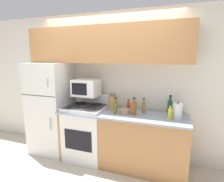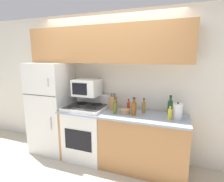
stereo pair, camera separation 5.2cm
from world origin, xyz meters
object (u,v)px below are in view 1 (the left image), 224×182
bottle_olive_oil (115,107)px  kettle (177,111)px  microwave (87,87)px  bottle_wine_green (170,106)px  bottle_hot_sauce (128,106)px  refrigerator (51,108)px  stove (86,131)px  bottle_whiskey (134,108)px  bottle_vinegar (144,107)px  bottle_cooking_spray (170,113)px  bowl (125,111)px  knife_block (113,103)px

bottle_olive_oil → kettle: bottle_olive_oil is taller
microwave → kettle: microwave is taller
bottle_wine_green → bottle_hot_sauce: (-0.66, -0.04, -0.04)m
microwave → bottle_wine_green: microwave is taller
refrigerator → bottle_hot_sauce: (1.46, 0.13, 0.14)m
stove → bottle_whiskey: 1.00m
bottle_olive_oil → refrigerator: bearing=175.5°
refrigerator → bottle_vinegar: size_ratio=7.00×
bottle_cooking_spray → bottle_hot_sauce: bottle_cooking_spray is taller
bottle_wine_green → bottle_cooking_spray: bottle_wine_green is taller
bowl → bottle_wine_green: (0.67, 0.21, 0.08)m
stove → microwave: microwave is taller
bottle_wine_green → bottle_olive_oil: (-0.81, -0.27, -0.02)m
microwave → bottle_whiskey: (0.87, -0.14, -0.25)m
microwave → bowl: size_ratio=2.44×
kettle → refrigerator: bearing=179.5°
bottle_wine_green → kettle: bottle_wine_green is taller
refrigerator → bowl: refrigerator is taller
refrigerator → bottle_hot_sauce: bearing=4.9°
knife_block → bottle_vinegar: bearing=2.8°
knife_block → bottle_olive_oil: size_ratio=1.13×
refrigerator → knife_block: bearing=3.2°
stove → bottle_hot_sauce: bearing=12.6°
bottle_olive_oil → bottle_whiskey: bearing=5.7°
refrigerator → bottle_wine_green: 2.13m
bottle_cooking_spray → bottle_hot_sauce: 0.70m
knife_block → bottle_cooking_spray: (0.91, -0.16, -0.03)m
microwave → bottle_olive_oil: (0.58, -0.17, -0.26)m
refrigerator → bottle_olive_oil: refrigerator is taller
kettle → bowl: bearing=-178.7°
microwave → bottle_wine_green: size_ratio=1.43×
bottle_whiskey → bottle_cooking_spray: bottle_whiskey is taller
bowl → kettle: (0.78, 0.02, 0.08)m
kettle → bottle_olive_oil: bearing=-174.9°
bowl → bottle_vinegar: bottle_vinegar is taller
bottle_whiskey → bottle_hot_sauce: bottle_whiskey is taller
knife_block → bottle_vinegar: (0.51, 0.03, -0.02)m
stove → bowl: size_ratio=6.35×
stove → knife_block: bearing=12.2°
microwave → bottle_vinegar: size_ratio=1.78×
refrigerator → knife_block: 1.23m
bottle_wine_green → bottle_olive_oil: bearing=-161.4°
stove → bottle_wine_green: (1.37, 0.20, 0.53)m
refrigerator → bottle_vinegar: bearing=3.1°
bottle_hot_sauce → bottle_vinegar: bottle_vinegar is taller
kettle → bottle_hot_sauce: bearing=169.1°
stove → bottle_olive_oil: bearing=-7.2°
bottle_hot_sauce → kettle: kettle is taller
kettle → bottle_vinegar: bearing=167.3°
knife_block → kettle: 1.02m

